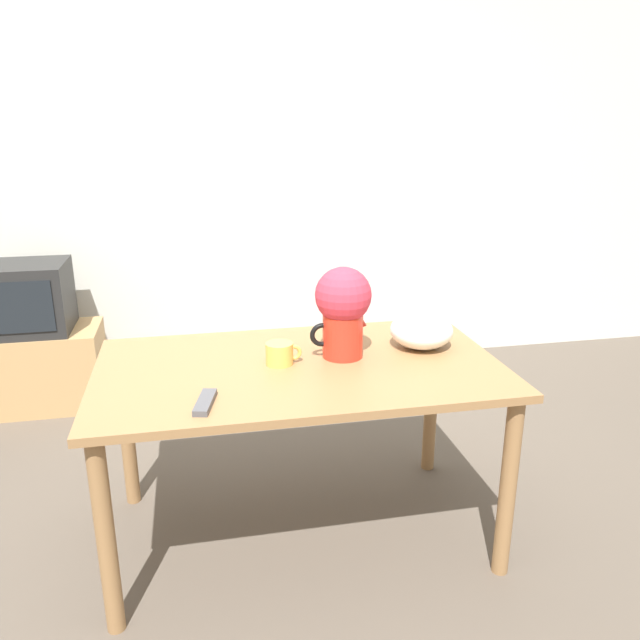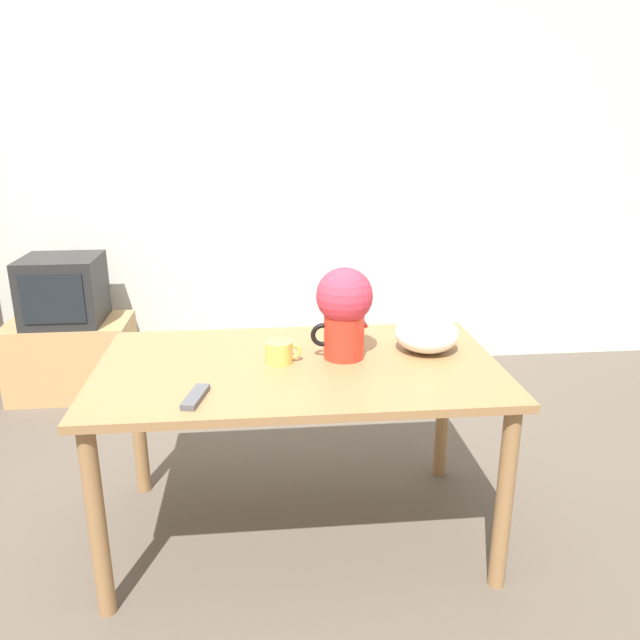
{
  "view_description": "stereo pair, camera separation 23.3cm",
  "coord_description": "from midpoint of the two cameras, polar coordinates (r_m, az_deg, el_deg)",
  "views": [
    {
      "loc": [
        -0.23,
        -2.04,
        1.61
      ],
      "look_at": [
        0.22,
        0.14,
        0.89
      ],
      "focal_mm": 35.0,
      "sensor_mm": 36.0,
      "label": 1
    },
    {
      "loc": [
        0.0,
        -2.08,
        1.61
      ],
      "look_at": [
        0.22,
        0.14,
        0.89
      ],
      "focal_mm": 35.0,
      "sensor_mm": 36.0,
      "label": 2
    }
  ],
  "objects": [
    {
      "name": "ground_plane",
      "position": [
        2.62,
        -2.1,
        -20.09
      ],
      "size": [
        12.0,
        12.0,
        0.0
      ],
      "primitive_type": "plane",
      "color": "brown"
    },
    {
      "name": "wall_back",
      "position": [
        4.04,
        -4.13,
        13.44
      ],
      "size": [
        8.0,
        0.05,
        2.6
      ],
      "color": "silver",
      "rests_on": "ground_plane"
    },
    {
      "name": "table",
      "position": [
        2.36,
        0.81,
        -6.14
      ],
      "size": [
        1.49,
        0.86,
        0.74
      ],
      "color": "olive",
      "rests_on": "ground_plane"
    },
    {
      "name": "flower_vase",
      "position": [
        2.33,
        5.02,
        1.09
      ],
      "size": [
        0.23,
        0.21,
        0.35
      ],
      "color": "red",
      "rests_on": "table"
    },
    {
      "name": "coffee_mug",
      "position": [
        2.33,
        -0.91,
        -2.99
      ],
      "size": [
        0.14,
        0.1,
        0.08
      ],
      "color": "gold",
      "rests_on": "table"
    },
    {
      "name": "white_bowl",
      "position": [
        2.49,
        12.32,
        -1.29
      ],
      "size": [
        0.25,
        0.25,
        0.14
      ],
      "color": "white",
      "rests_on": "table"
    },
    {
      "name": "remote_control",
      "position": [
        2.06,
        -8.22,
        -7.04
      ],
      "size": [
        0.08,
        0.18,
        0.02
      ],
      "color": "#4C4C51",
      "rests_on": "table"
    },
    {
      "name": "tv_stand",
      "position": [
        4.03,
        -20.24,
        -3.29
      ],
      "size": [
        0.71,
        0.42,
        0.46
      ],
      "color": "tan",
      "rests_on": "ground_plane"
    },
    {
      "name": "tv_set",
      "position": [
        3.9,
        -20.92,
        2.56
      ],
      "size": [
        0.44,
        0.41,
        0.39
      ],
      "color": "black",
      "rests_on": "tv_stand"
    }
  ]
}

